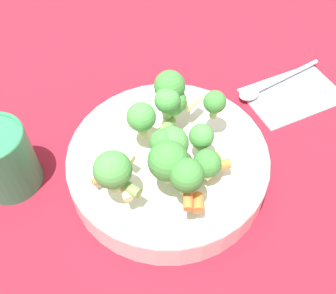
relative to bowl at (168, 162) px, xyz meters
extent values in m
plane|color=maroon|center=(0.00, 0.00, -0.03)|extent=(3.00, 3.00, 0.00)
cylinder|color=silver|center=(0.00, 0.00, -0.01)|extent=(0.27, 0.27, 0.04)
torus|color=silver|center=(0.00, 0.00, 0.02)|extent=(0.27, 0.27, 0.01)
cylinder|color=#8CB766|center=(0.01, 0.06, 0.03)|extent=(0.01, 0.01, 0.01)
sphere|color=#3D8438|center=(0.01, 0.06, 0.05)|extent=(0.04, 0.04, 0.04)
cylinder|color=#8CB766|center=(-0.06, 0.03, 0.06)|extent=(0.01, 0.01, 0.01)
sphere|color=#3D8438|center=(-0.06, 0.03, 0.08)|extent=(0.03, 0.03, 0.03)
cylinder|color=#8CB766|center=(0.09, -0.02, 0.05)|extent=(0.02, 0.02, 0.02)
sphere|color=#479342|center=(0.09, -0.02, 0.08)|extent=(0.04, 0.04, 0.04)
cylinder|color=#8CB766|center=(0.00, -0.04, 0.05)|extent=(0.01, 0.01, 0.02)
sphere|color=#479342|center=(0.00, -0.04, 0.07)|extent=(0.04, 0.04, 0.04)
cylinder|color=#8CB766|center=(0.06, 0.05, 0.05)|extent=(0.01, 0.01, 0.02)
sphere|color=#3D8438|center=(0.06, 0.05, 0.08)|extent=(0.04, 0.04, 0.04)
cylinder|color=#8CB766|center=(-0.02, 0.04, 0.04)|extent=(0.01, 0.01, 0.01)
sphere|color=#479342|center=(-0.02, 0.04, 0.06)|extent=(0.03, 0.03, 0.03)
cylinder|color=#8CB766|center=(0.02, 0.02, 0.05)|extent=(0.01, 0.01, 0.02)
sphere|color=#479342|center=(0.02, 0.02, 0.07)|extent=(0.04, 0.04, 0.04)
cylinder|color=#8CB766|center=(-0.06, -0.03, 0.06)|extent=(0.01, 0.01, 0.02)
sphere|color=#3D8438|center=(-0.06, -0.03, 0.08)|extent=(0.04, 0.04, 0.04)
cylinder|color=#8CB766|center=(0.04, 0.03, 0.05)|extent=(0.01, 0.01, 0.01)
sphere|color=#479342|center=(0.04, 0.03, 0.06)|extent=(0.03, 0.03, 0.03)
cylinder|color=#8CB766|center=(0.05, 0.03, 0.05)|extent=(0.02, 0.02, 0.01)
sphere|color=#3D8438|center=(0.05, 0.03, 0.08)|extent=(0.05, 0.05, 0.05)
cylinder|color=#8CB766|center=(-0.04, -0.02, 0.05)|extent=(0.01, 0.01, 0.02)
sphere|color=#479342|center=(-0.04, -0.02, 0.08)|extent=(0.03, 0.03, 0.03)
cylinder|color=#8CB766|center=(0.03, 0.01, 0.06)|extent=(0.01, 0.01, 0.02)
sphere|color=#3D8438|center=(0.03, 0.01, 0.08)|extent=(0.03, 0.03, 0.03)
cylinder|color=#8CB766|center=(-0.05, -0.02, 0.04)|extent=(0.01, 0.01, 0.02)
sphere|color=#479342|center=(-0.05, -0.02, 0.06)|extent=(0.04, 0.04, 0.04)
cylinder|color=#729E4C|center=(-0.03, -0.02, 0.04)|extent=(0.03, 0.02, 0.01)
cylinder|color=beige|center=(0.02, 0.06, 0.04)|extent=(0.02, 0.03, 0.01)
cylinder|color=orange|center=(0.06, 0.07, 0.04)|extent=(0.03, 0.02, 0.01)
cylinder|color=orange|center=(-0.03, -0.06, 0.04)|extent=(0.02, 0.02, 0.01)
cylinder|color=orange|center=(0.00, 0.06, 0.04)|extent=(0.03, 0.03, 0.01)
cylinder|color=orange|center=(0.00, 0.07, 0.04)|extent=(0.03, 0.03, 0.01)
cylinder|color=orange|center=(0.08, -0.05, 0.03)|extent=(0.02, 0.02, 0.01)
cylinder|color=beige|center=(0.05, -0.03, 0.05)|extent=(0.01, 0.02, 0.01)
cylinder|color=orange|center=(0.07, 0.06, 0.05)|extent=(0.03, 0.02, 0.01)
cylinder|color=beige|center=(0.09, -0.01, 0.05)|extent=(0.03, 0.03, 0.01)
cylinder|color=#729E4C|center=(0.09, 0.00, 0.05)|extent=(0.02, 0.02, 0.01)
cylinder|color=beige|center=(-0.07, 0.00, 0.05)|extent=(0.03, 0.02, 0.01)
cylinder|color=beige|center=(-0.01, -0.05, 0.03)|extent=(0.01, 0.02, 0.01)
cylinder|color=#2D7F51|center=(0.11, -0.19, 0.02)|extent=(0.08, 0.08, 0.10)
cube|color=#B2BCC6|center=(-0.24, 0.11, -0.02)|extent=(0.18, 0.17, 0.01)
cylinder|color=silver|center=(-0.27, 0.09, -0.02)|extent=(0.12, 0.07, 0.01)
ellipsoid|color=silver|center=(-0.19, 0.05, -0.02)|extent=(0.04, 0.04, 0.01)
camera|label=1|loc=(0.28, 0.15, 0.44)|focal=42.00mm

